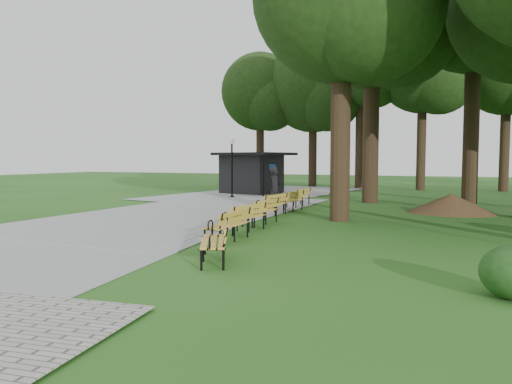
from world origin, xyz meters
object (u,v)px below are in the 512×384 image
at_px(bench_3, 260,211).
at_px(bench_6, 298,197).
at_px(lamp_post, 232,156).
at_px(bench_1, 227,225).
at_px(lawn_tree_2, 373,12).
at_px(bench_2, 243,218).
at_px(bench_5, 288,201).
at_px(bench_4, 270,205).
at_px(bench_0, 213,242).
at_px(kiosk, 252,173).
at_px(person, 275,189).
at_px(lawn_tree_4, 475,6).
at_px(dirt_mound, 451,203).

bearing_deg(bench_3, bench_6, -168.94).
height_order(lamp_post, bench_1, lamp_post).
bearing_deg(bench_3, lawn_tree_2, 173.17).
relative_size(bench_2, bench_5, 1.00).
relative_size(bench_1, bench_4, 1.00).
distance_m(bench_0, bench_2, 4.33).
height_order(kiosk, bench_6, kiosk).
bearing_deg(person, lawn_tree_4, -45.39).
xyz_separation_m(bench_3, bench_5, (-0.37, 4.21, 0.00)).
relative_size(lamp_post, bench_2, 1.77).
bearing_deg(bench_6, bench_0, 13.20).
height_order(person, bench_5, person).
distance_m(bench_3, lawn_tree_4, 15.98).
height_order(kiosk, lawn_tree_4, lawn_tree_4).
height_order(kiosk, bench_1, kiosk).
relative_size(dirt_mound, bench_6, 1.54).
relative_size(dirt_mound, lawn_tree_2, 0.22).
xyz_separation_m(bench_2, lawn_tree_4, (6.70, 12.91, 9.21)).
xyz_separation_m(lamp_post, bench_5, (5.17, -5.41, -1.96)).
relative_size(bench_3, bench_5, 1.00).
xyz_separation_m(kiosk, bench_2, (5.93, -14.90, -0.86)).
height_order(lawn_tree_2, lawn_tree_4, lawn_tree_2).
distance_m(person, bench_1, 8.01).
height_order(dirt_mound, bench_6, bench_6).
height_order(bench_4, lawn_tree_2, lawn_tree_2).
xyz_separation_m(dirt_mound, bench_3, (-6.03, -6.02, 0.04)).
bearing_deg(bench_0, lamp_post, 178.03).
bearing_deg(bench_4, lamp_post, -135.09).
xyz_separation_m(lamp_post, bench_4, (5.01, -7.20, -1.96)).
relative_size(bench_4, lawn_tree_2, 0.14).
xyz_separation_m(bench_4, bench_6, (-0.01, 3.71, 0.00)).
relative_size(lamp_post, lawn_tree_4, 0.26).
relative_size(dirt_mound, bench_5, 1.54).
xyz_separation_m(kiosk, bench_6, (5.25, -6.97, -0.86)).
relative_size(kiosk, bench_3, 2.19).
bearing_deg(bench_5, bench_6, -164.61).
bearing_deg(bench_4, bench_3, 22.37).
distance_m(kiosk, bench_3, 14.35).
relative_size(person, bench_6, 1.00).
xyz_separation_m(person, lamp_post, (-4.53, 5.29, 1.46)).
xyz_separation_m(bench_6, lawn_tree_2, (2.73, 3.43, 9.01)).
distance_m(dirt_mound, bench_5, 6.65).
relative_size(bench_1, bench_5, 1.00).
xyz_separation_m(bench_1, bench_3, (-0.45, 3.54, 0.00)).
height_order(bench_1, lawn_tree_2, lawn_tree_2).
distance_m(bench_6, lawn_tree_2, 10.02).
bearing_deg(bench_4, kiosk, -143.72).
xyz_separation_m(bench_5, lawn_tree_4, (7.22, 6.91, 9.21)).
bearing_deg(lawn_tree_4, bench_5, -136.28).
height_order(bench_0, bench_1, same).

